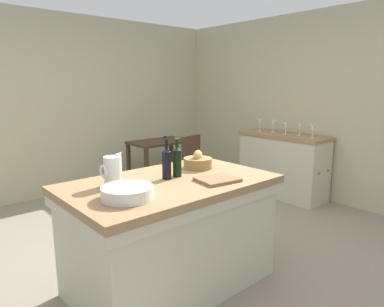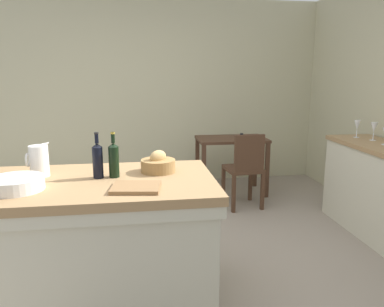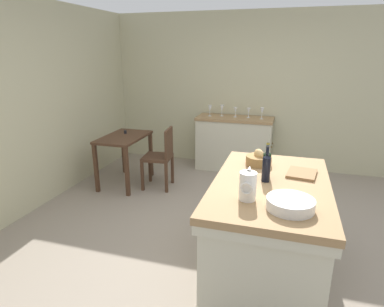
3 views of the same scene
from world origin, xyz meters
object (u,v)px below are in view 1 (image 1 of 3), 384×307
at_px(side_cabinet, 283,165).
at_px(wine_bottle_dark, 177,161).
at_px(wine_glass_middle, 286,126).
at_px(writing_desk, 160,149).
at_px(wine_glass_right, 273,124).
at_px(pitcher, 113,171).
at_px(wine_glass_far_left, 313,128).
at_px(wash_bowl, 127,193).
at_px(cutting_board, 217,179).
at_px(wine_glass_left, 300,128).
at_px(island_table, 171,230).
at_px(wooden_chair, 185,163).
at_px(bread_basket, 198,162).
at_px(wine_glass_far_right, 260,123).
at_px(wine_bottle_amber, 167,163).

relative_size(side_cabinet, wine_bottle_dark, 4.05).
bearing_deg(wine_glass_middle, writing_desk, 128.06).
height_order(wine_glass_middle, wine_glass_right, wine_glass_right).
bearing_deg(wine_bottle_dark, side_cabinet, 15.65).
distance_m(pitcher, wine_glass_far_left, 3.05).
relative_size(wash_bowl, wine_glass_right, 1.82).
xyz_separation_m(cutting_board, wine_glass_left, (2.42, 0.80, 0.13)).
bearing_deg(wash_bowl, wine_glass_left, 12.69).
height_order(island_table, wooden_chair, wooden_chair).
bearing_deg(bread_basket, cutting_board, -111.89).
distance_m(wooden_chair, wine_glass_right, 1.44).
bearing_deg(pitcher, wooden_chair, 37.72).
distance_m(pitcher, wine_glass_right, 3.22).
height_order(wine_glass_right, wine_glass_far_right, same).
bearing_deg(wine_bottle_dark, writing_desk, 57.29).
bearing_deg(wine_glass_far_left, writing_desk, 120.32).
distance_m(writing_desk, wine_glass_far_right, 1.58).
distance_m(island_table, bread_basket, 0.65).
height_order(wash_bowl, cutting_board, wash_bowl).
bearing_deg(wash_bowl, wine_glass_far_right, 23.58).
xyz_separation_m(cutting_board, wine_glass_right, (2.44, 1.26, 0.14)).
bearing_deg(wine_glass_right, wine_glass_far_right, 109.34).
distance_m(side_cabinet, wash_bowl, 3.29).
xyz_separation_m(side_cabinet, wine_glass_middle, (0.03, 0.00, 0.56)).
bearing_deg(wine_bottle_amber, wine_glass_far_left, 5.99).
bearing_deg(side_cabinet, wine_glass_far_right, 91.69).
height_order(bread_basket, wine_glass_left, wine_glass_left).
relative_size(writing_desk, wash_bowl, 2.64).
height_order(wooden_chair, wine_bottle_dark, wine_bottle_dark).
bearing_deg(wine_glass_right, wine_glass_left, -92.67).
bearing_deg(cutting_board, writing_desk, 63.29).
bearing_deg(wine_glass_left, wine_glass_right, 87.33).
bearing_deg(wine_glass_far_right, writing_desk, 136.85).
distance_m(wooden_chair, wash_bowl, 2.74).
xyz_separation_m(wine_bottle_dark, wine_glass_middle, (2.56, 0.71, 0.01)).
distance_m(wooden_chair, wine_bottle_amber, 2.27).
height_order(wine_bottle_amber, wine_glass_far_right, wine_bottle_amber).
bearing_deg(wine_glass_left, wooden_chair, 136.03).
bearing_deg(wine_glass_far_right, wine_bottle_amber, -156.47).
distance_m(island_table, wine_glass_right, 2.94).
height_order(wash_bowl, wine_bottle_dark, wine_bottle_dark).
height_order(bread_basket, wine_bottle_dark, wine_bottle_dark).
height_order(side_cabinet, wine_glass_left, wine_glass_left).
distance_m(wine_bottle_dark, wine_glass_left, 2.61).
relative_size(wash_bowl, cutting_board, 1.14).
relative_size(island_table, cutting_board, 5.39).
bearing_deg(wine_glass_far_right, wine_glass_right, -70.66).
distance_m(writing_desk, bread_basket, 2.38).
distance_m(wash_bowl, wine_bottle_amber, 0.53).
xyz_separation_m(wooden_chair, wine_bottle_amber, (-1.53, -1.60, 0.52)).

